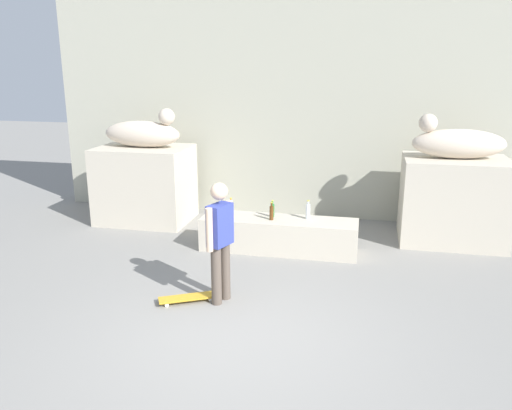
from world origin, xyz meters
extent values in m
plane|color=gray|center=(0.00, 0.00, 0.00)|extent=(40.00, 40.00, 0.00)
cube|color=#B3B29D|center=(0.00, 5.61, 2.58)|extent=(10.49, 0.60, 5.16)
cube|color=beige|center=(-2.98, 4.29, 0.77)|extent=(1.81, 1.33, 1.53)
cube|color=beige|center=(2.98, 4.29, 0.77)|extent=(1.81, 1.33, 1.53)
ellipsoid|color=beige|center=(-2.98, 4.29, 1.79)|extent=(1.63, 0.66, 0.52)
sphere|color=beige|center=(-2.43, 4.26, 2.15)|extent=(0.32, 0.32, 0.32)
ellipsoid|color=beige|center=(2.98, 4.29, 1.79)|extent=(1.64, 0.68, 0.52)
sphere|color=beige|center=(2.43, 4.25, 2.15)|extent=(0.32, 0.32, 0.32)
cube|color=beige|center=(0.00, 3.12, 0.29)|extent=(2.69, 0.71, 0.57)
cylinder|color=brown|center=(-0.47, 0.91, 0.41)|extent=(0.14, 0.14, 0.82)
cylinder|color=brown|center=(-0.40, 1.10, 0.41)|extent=(0.14, 0.14, 0.82)
cube|color=#333F99|center=(-0.43, 1.01, 1.10)|extent=(0.31, 0.41, 0.56)
sphere|color=beige|center=(-0.43, 1.01, 1.55)|extent=(0.23, 0.23, 0.23)
cylinder|color=beige|center=(-0.51, 0.80, 1.09)|extent=(0.09, 0.09, 0.58)
cylinder|color=beige|center=(-0.35, 1.22, 1.09)|extent=(0.09, 0.09, 0.58)
cube|color=gold|center=(-0.87, 0.88, 0.07)|extent=(0.80, 0.55, 0.02)
cylinder|color=white|center=(-0.63, 1.08, 0.03)|extent=(0.06, 0.05, 0.06)
cylinder|color=white|center=(-0.57, 0.95, 0.03)|extent=(0.06, 0.05, 0.06)
cylinder|color=white|center=(-1.16, 0.80, 0.03)|extent=(0.06, 0.05, 0.06)
cylinder|color=white|center=(-1.10, 0.67, 0.03)|extent=(0.06, 0.05, 0.06)
cylinder|color=orange|center=(-0.85, 3.12, 0.70)|extent=(0.07, 0.07, 0.26)
cylinder|color=orange|center=(-0.85, 3.12, 0.86)|extent=(0.03, 0.03, 0.06)
cylinder|color=yellow|center=(-0.85, 3.12, 0.90)|extent=(0.04, 0.04, 0.01)
cylinder|color=#593314|center=(-0.12, 3.05, 0.69)|extent=(0.07, 0.07, 0.24)
cylinder|color=#593314|center=(-0.12, 3.05, 0.84)|extent=(0.03, 0.03, 0.06)
cylinder|color=yellow|center=(-0.12, 3.05, 0.88)|extent=(0.04, 0.04, 0.01)
cylinder|color=#1E722D|center=(-0.14, 3.23, 0.68)|extent=(0.07, 0.07, 0.22)
cylinder|color=#1E722D|center=(-0.14, 3.23, 0.83)|extent=(0.03, 0.03, 0.06)
cylinder|color=yellow|center=(-0.14, 3.23, 0.86)|extent=(0.04, 0.04, 0.01)
cylinder|color=silver|center=(0.48, 3.24, 0.70)|extent=(0.08, 0.08, 0.26)
cylinder|color=silver|center=(0.48, 3.24, 0.86)|extent=(0.03, 0.03, 0.06)
cylinder|color=yellow|center=(0.48, 3.24, 0.89)|extent=(0.04, 0.04, 0.01)
camera|label=1|loc=(1.42, -5.26, 3.19)|focal=36.32mm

